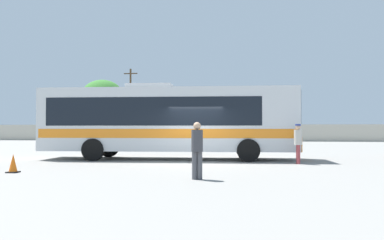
{
  "coord_description": "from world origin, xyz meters",
  "views": [
    {
      "loc": [
        2.15,
        -16.5,
        1.52
      ],
      "look_at": [
        -0.66,
        4.28,
        1.98
      ],
      "focal_mm": 35.59,
      "sensor_mm": 36.0,
      "label": 1
    }
  ],
  "objects_px": {
    "passenger_waiting_on_apron": "(197,147)",
    "parked_car_second_grey": "(186,135)",
    "traffic_cone_on_apron": "(13,164)",
    "roadside_tree_left": "(103,98)",
    "roadside_tree_midleft": "(162,100)",
    "coach_bus_silver_orange": "(166,119)",
    "parked_car_leftmost_dark_blue": "(140,135)",
    "attendant_by_bus_door": "(298,141)",
    "utility_pole_near": "(130,103)"
  },
  "relations": [
    {
      "from": "passenger_waiting_on_apron",
      "to": "parked_car_second_grey",
      "type": "height_order",
      "value": "passenger_waiting_on_apron"
    },
    {
      "from": "parked_car_second_grey",
      "to": "traffic_cone_on_apron",
      "type": "height_order",
      "value": "parked_car_second_grey"
    },
    {
      "from": "roadside_tree_left",
      "to": "roadside_tree_midleft",
      "type": "bearing_deg",
      "value": 7.0
    },
    {
      "from": "roadside_tree_left",
      "to": "coach_bus_silver_orange",
      "type": "bearing_deg",
      "value": -63.89
    },
    {
      "from": "parked_car_leftmost_dark_blue",
      "to": "roadside_tree_midleft",
      "type": "bearing_deg",
      "value": 85.26
    },
    {
      "from": "attendant_by_bus_door",
      "to": "roadside_tree_midleft",
      "type": "relative_size",
      "value": 0.24
    },
    {
      "from": "attendant_by_bus_door",
      "to": "roadside_tree_left",
      "type": "xyz_separation_m",
      "value": [
        -21.06,
        32.19,
        4.58
      ]
    },
    {
      "from": "roadside_tree_left",
      "to": "parked_car_leftmost_dark_blue",
      "type": "bearing_deg",
      "value": -45.94
    },
    {
      "from": "passenger_waiting_on_apron",
      "to": "traffic_cone_on_apron",
      "type": "xyz_separation_m",
      "value": [
        -6.45,
        0.87,
        -0.65
      ]
    },
    {
      "from": "attendant_by_bus_door",
      "to": "parked_car_second_grey",
      "type": "bearing_deg",
      "value": 109.24
    },
    {
      "from": "passenger_waiting_on_apron",
      "to": "traffic_cone_on_apron",
      "type": "height_order",
      "value": "passenger_waiting_on_apron"
    },
    {
      "from": "utility_pole_near",
      "to": "traffic_cone_on_apron",
      "type": "bearing_deg",
      "value": -79.39
    },
    {
      "from": "passenger_waiting_on_apron",
      "to": "roadside_tree_midleft",
      "type": "xyz_separation_m",
      "value": [
        -9.44,
        38.64,
        4.3
      ]
    },
    {
      "from": "coach_bus_silver_orange",
      "to": "roadside_tree_left",
      "type": "height_order",
      "value": "roadside_tree_left"
    },
    {
      "from": "parked_car_leftmost_dark_blue",
      "to": "roadside_tree_midleft",
      "type": "relative_size",
      "value": 0.6
    },
    {
      "from": "utility_pole_near",
      "to": "passenger_waiting_on_apron",
      "type": "bearing_deg",
      "value": -70.15
    },
    {
      "from": "parked_car_leftmost_dark_blue",
      "to": "roadside_tree_left",
      "type": "distance_m",
      "value": 11.45
    },
    {
      "from": "coach_bus_silver_orange",
      "to": "parked_car_leftmost_dark_blue",
      "type": "distance_m",
      "value": 24.34
    },
    {
      "from": "parked_car_leftmost_dark_blue",
      "to": "roadside_tree_left",
      "type": "relative_size",
      "value": 0.54
    },
    {
      "from": "attendant_by_bus_door",
      "to": "passenger_waiting_on_apron",
      "type": "distance_m",
      "value": 6.6
    },
    {
      "from": "coach_bus_silver_orange",
      "to": "roadside_tree_left",
      "type": "xyz_separation_m",
      "value": [
        -14.96,
        30.53,
        3.59
      ]
    },
    {
      "from": "roadside_tree_left",
      "to": "passenger_waiting_on_apron",
      "type": "bearing_deg",
      "value": -65.23
    },
    {
      "from": "passenger_waiting_on_apron",
      "to": "roadside_tree_left",
      "type": "relative_size",
      "value": 0.21
    },
    {
      "from": "passenger_waiting_on_apron",
      "to": "utility_pole_near",
      "type": "height_order",
      "value": "utility_pole_near"
    },
    {
      "from": "attendant_by_bus_door",
      "to": "parked_car_second_grey",
      "type": "xyz_separation_m",
      "value": [
        -8.46,
        24.25,
        -0.19
      ]
    },
    {
      "from": "utility_pole_near",
      "to": "attendant_by_bus_door",
      "type": "bearing_deg",
      "value": -61.4
    },
    {
      "from": "passenger_waiting_on_apron",
      "to": "roadside_tree_left",
      "type": "bearing_deg",
      "value": 114.77
    },
    {
      "from": "parked_car_leftmost_dark_blue",
      "to": "utility_pole_near",
      "type": "relative_size",
      "value": 0.47
    },
    {
      "from": "coach_bus_silver_orange",
      "to": "utility_pole_near",
      "type": "distance_m",
      "value": 31.04
    },
    {
      "from": "attendant_by_bus_door",
      "to": "roadside_tree_midleft",
      "type": "xyz_separation_m",
      "value": [
        -13.11,
        33.16,
        4.29
      ]
    },
    {
      "from": "parked_car_second_grey",
      "to": "roadside_tree_left",
      "type": "bearing_deg",
      "value": 147.79
    },
    {
      "from": "traffic_cone_on_apron",
      "to": "utility_pole_near",
      "type": "bearing_deg",
      "value": 100.61
    },
    {
      "from": "parked_car_second_grey",
      "to": "utility_pole_near",
      "type": "height_order",
      "value": "utility_pole_near"
    },
    {
      "from": "parked_car_leftmost_dark_blue",
      "to": "coach_bus_silver_orange",
      "type": "bearing_deg",
      "value": -71.48
    },
    {
      "from": "attendant_by_bus_door",
      "to": "coach_bus_silver_orange",
      "type": "bearing_deg",
      "value": 164.82
    },
    {
      "from": "passenger_waiting_on_apron",
      "to": "roadside_tree_left",
      "type": "xyz_separation_m",
      "value": [
        -17.38,
        37.66,
        4.59
      ]
    },
    {
      "from": "passenger_waiting_on_apron",
      "to": "roadside_tree_left",
      "type": "height_order",
      "value": "roadside_tree_left"
    },
    {
      "from": "parked_car_leftmost_dark_blue",
      "to": "roadside_tree_left",
      "type": "xyz_separation_m",
      "value": [
        -7.24,
        7.48,
        4.78
      ]
    },
    {
      "from": "parked_car_second_grey",
      "to": "roadside_tree_left",
      "type": "relative_size",
      "value": 0.56
    },
    {
      "from": "parked_car_leftmost_dark_blue",
      "to": "utility_pole_near",
      "type": "bearing_deg",
      "value": 116.0
    },
    {
      "from": "utility_pole_near",
      "to": "roadside_tree_left",
      "type": "distance_m",
      "value": 4.64
    },
    {
      "from": "coach_bus_silver_orange",
      "to": "attendant_by_bus_door",
      "type": "bearing_deg",
      "value": -15.18
    },
    {
      "from": "coach_bus_silver_orange",
      "to": "traffic_cone_on_apron",
      "type": "xyz_separation_m",
      "value": [
        -4.03,
        -6.26,
        -1.66
      ]
    },
    {
      "from": "coach_bus_silver_orange",
      "to": "roadside_tree_midleft",
      "type": "height_order",
      "value": "roadside_tree_midleft"
    },
    {
      "from": "coach_bus_silver_orange",
      "to": "parked_car_second_grey",
      "type": "bearing_deg",
      "value": 95.99
    },
    {
      "from": "roadside_tree_midleft",
      "to": "traffic_cone_on_apron",
      "type": "distance_m",
      "value": 38.21
    },
    {
      "from": "parked_car_second_grey",
      "to": "roadside_tree_midleft",
      "type": "xyz_separation_m",
      "value": [
        -4.65,
        8.91,
        4.48
      ]
    },
    {
      "from": "parked_car_leftmost_dark_blue",
      "to": "utility_pole_near",
      "type": "distance_m",
      "value": 7.76
    },
    {
      "from": "parked_car_leftmost_dark_blue",
      "to": "roadside_tree_left",
      "type": "bearing_deg",
      "value": 134.06
    },
    {
      "from": "attendant_by_bus_door",
      "to": "roadside_tree_left",
      "type": "bearing_deg",
      "value": 123.19
    }
  ]
}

